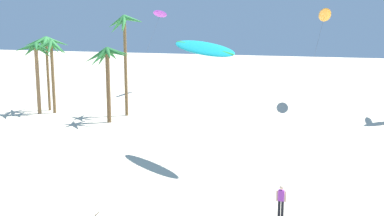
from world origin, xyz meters
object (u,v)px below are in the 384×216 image
palm_tree_0 (46,47)px  palm_tree_3 (125,32)px  person_near_left (281,200)px  flying_kite_0 (325,15)px  grounded_kite_0 (80,212)px  flying_kite_4 (160,14)px  flying_kite_2 (203,48)px  palm_tree_2 (36,56)px  palm_tree_1 (51,53)px  palm_tree_4 (108,61)px

palm_tree_0 → palm_tree_3: size_ratio=0.79×
palm_tree_0 → palm_tree_3: bearing=2.9°
person_near_left → flying_kite_0: bearing=92.4°
grounded_kite_0 → person_near_left: person_near_left is taller
palm_tree_0 → flying_kite_0: 32.59m
palm_tree_3 → flying_kite_4: size_ratio=0.89×
flying_kite_4 → grounded_kite_0: size_ratio=3.14×
flying_kite_2 → flying_kite_4: size_ratio=0.80×
palm_tree_0 → palm_tree_2: size_ratio=1.08×
palm_tree_0 → flying_kite_2: size_ratio=0.87×
palm_tree_1 → person_near_left: 35.00m
palm_tree_3 → palm_tree_4: 4.70m
person_near_left → palm_tree_3: bearing=134.3°
grounded_kite_0 → person_near_left: (9.53, 3.44, 0.74)m
grounded_kite_0 → person_near_left: bearing=19.8°
palm_tree_1 → flying_kite_0: size_ratio=0.68×
palm_tree_2 → flying_kite_4: bearing=73.7°
palm_tree_2 → flying_kite_2: 25.25m
flying_kite_0 → grounded_kite_0: size_ratio=3.13×
palm_tree_2 → palm_tree_3: 10.21m
palm_tree_0 → person_near_left: 37.02m
palm_tree_4 → flying_kite_4: bearing=100.8°
palm_tree_1 → flying_kite_0: 31.84m
palm_tree_1 → flying_kite_2: size_ratio=0.84×
palm_tree_0 → flying_kite_4: size_ratio=0.70×
flying_kite_0 → flying_kite_4: flying_kite_4 is taller
flying_kite_0 → flying_kite_2: flying_kite_0 is taller
palm_tree_4 → flying_kite_2: 16.19m
flying_kite_0 → person_near_left: bearing=-87.6°
grounded_kite_0 → palm_tree_3: bearing=114.1°
person_near_left → palm_tree_1: bearing=146.2°
palm_tree_2 → flying_kite_4: flying_kite_4 is taller
flying_kite_2 → person_near_left: (7.03, -7.93, -7.10)m
palm_tree_4 → person_near_left: palm_tree_4 is taller
flying_kite_0 → palm_tree_4: bearing=-135.8°
flying_kite_2 → palm_tree_1: bearing=152.4°
palm_tree_1 → palm_tree_2: 1.58m
palm_tree_0 → palm_tree_1: 2.03m
palm_tree_3 → palm_tree_4: bearing=-87.6°
palm_tree_1 → palm_tree_2: bearing=-146.5°
flying_kite_0 → flying_kite_2: size_ratio=1.24×
palm_tree_2 → palm_tree_3: size_ratio=0.73×
flying_kite_4 → palm_tree_2: bearing=-106.3°
palm_tree_4 → palm_tree_1: bearing=165.7°
palm_tree_2 → palm_tree_4: size_ratio=1.03×
flying_kite_0 → person_near_left: (1.51, -35.31, -9.92)m
palm_tree_3 → flying_kite_2: size_ratio=1.11×
palm_tree_0 → palm_tree_4: 10.59m
flying_kite_2 → palm_tree_4: bearing=145.3°
palm_tree_1 → palm_tree_4: bearing=-14.3°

